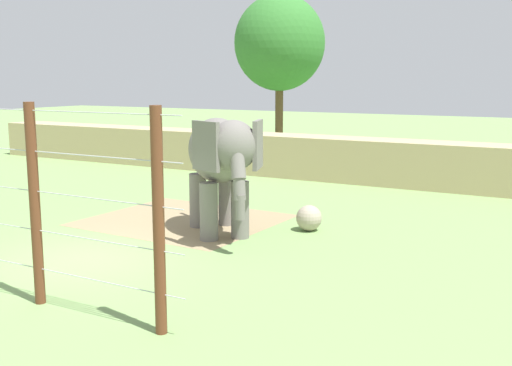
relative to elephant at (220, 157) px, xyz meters
The scene contains 6 objects.
ground_plane 4.30m from the elephant, 113.30° to the right, with size 120.00×120.00×0.00m, color #759956.
dirt_patch 2.97m from the elephant, 154.29° to the left, with size 5.28×4.73×0.01m, color #937F5B.
embankment_wall 10.21m from the elephant, 98.44° to the left, with size 36.00×1.80×1.74m, color tan.
elephant is the anchor object (origin of this frame).
enrichment_ball 2.98m from the elephant, 40.43° to the left, with size 0.71×0.71×0.71m, color tan.
tree_far_left 18.97m from the elephant, 112.57° to the left, with size 4.93×4.93×8.60m.
Camera 1 is at (10.21, -10.11, 4.13)m, focal length 43.60 mm.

